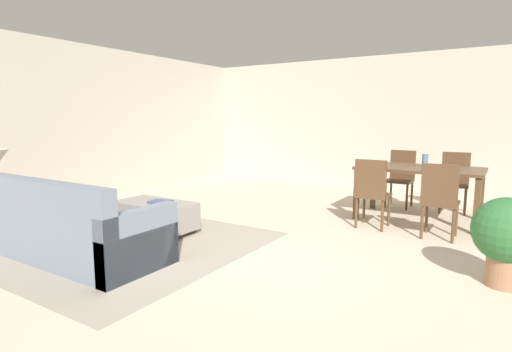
{
  "coord_description": "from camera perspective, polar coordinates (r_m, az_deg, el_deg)",
  "views": [
    {
      "loc": [
        1.8,
        -3.44,
        1.44
      ],
      "look_at": [
        -1.14,
        1.22,
        0.65
      ],
      "focal_mm": 28.3,
      "sensor_mm": 36.0,
      "label": 1
    }
  ],
  "objects": [
    {
      "name": "couch",
      "position": [
        4.66,
        -24.88,
        -6.92
      ],
      "size": [
        2.14,
        0.87,
        0.86
      ],
      "color": "slate",
      "rests_on": "ground_plane"
    },
    {
      "name": "dining_chair_far_left",
      "position": [
        7.05,
        19.79,
        0.15
      ],
      "size": [
        0.41,
        0.41,
        0.92
      ],
      "color": "#513823",
      "rests_on": "ground_plane"
    },
    {
      "name": "dining_table",
      "position": [
        6.15,
        22.11,
        0.34
      ],
      "size": [
        1.64,
        0.96,
        0.76
      ],
      "color": "#513823",
      "rests_on": "ground_plane"
    },
    {
      "name": "potted_plant",
      "position": [
        4.07,
        31.93,
        -7.03
      ],
      "size": [
        0.56,
        0.56,
        0.78
      ],
      "color": "#996B4C",
      "rests_on": "ground_plane"
    },
    {
      "name": "wall_back",
      "position": [
        8.63,
        20.39,
        7.03
      ],
      "size": [
        9.0,
        0.12,
        2.7
      ],
      "primitive_type": "cube",
      "color": "#BCB2A0",
      "rests_on": "ground_plane"
    },
    {
      "name": "area_rug",
      "position": [
        5.04,
        -18.74,
        -8.87
      ],
      "size": [
        3.0,
        2.8,
        0.01
      ],
      "primitive_type": "cube",
      "color": "gray",
      "rests_on": "ground_plane"
    },
    {
      "name": "ottoman_table",
      "position": [
        5.3,
        -14.04,
        -5.35
      ],
      "size": [
        1.02,
        0.56,
        0.39
      ],
      "color": "gray",
      "rests_on": "ground_plane"
    },
    {
      "name": "book_on_ottoman",
      "position": [
        5.16,
        -13.35,
        -3.59
      ],
      "size": [
        0.29,
        0.24,
        0.03
      ],
      "primitive_type": "cube",
      "rotation": [
        0.0,
        0.0,
        0.16
      ],
      "color": "#3F4C72",
      "rests_on": "ottoman_table"
    },
    {
      "name": "dining_chair_near_right",
      "position": [
        5.26,
        24.56,
        -2.7
      ],
      "size": [
        0.4,
        0.4,
        0.92
      ],
      "color": "#513823",
      "rests_on": "ground_plane"
    },
    {
      "name": "ground_plane",
      "position": [
        4.14,
        4.42,
        -12.25
      ],
      "size": [
        10.8,
        10.8,
        0.0
      ],
      "primitive_type": "plane",
      "color": "beige"
    },
    {
      "name": "wall_left",
      "position": [
        7.43,
        -25.9,
        6.63
      ],
      "size": [
        0.12,
        11.0,
        2.7
      ],
      "primitive_type": "cube",
      "color": "#BCB2A0",
      "rests_on": "ground_plane"
    },
    {
      "name": "dining_chair_near_left",
      "position": [
        5.48,
        16.06,
        -1.86
      ],
      "size": [
        0.4,
        0.4,
        0.92
      ],
      "color": "#513823",
      "rests_on": "ground_plane"
    },
    {
      "name": "dining_chair_far_right",
      "position": [
        6.97,
        26.28,
        -0.3
      ],
      "size": [
        0.42,
        0.42,
        0.92
      ],
      "color": "#513823",
      "rests_on": "ground_plane"
    },
    {
      "name": "vase_centerpiece",
      "position": [
        6.14,
        22.78,
        2.01
      ],
      "size": [
        0.08,
        0.08,
        0.19
      ],
      "primitive_type": "cylinder",
      "color": "slate",
      "rests_on": "dining_table"
    },
    {
      "name": "side_table",
      "position": [
        5.81,
        -32.34,
        -3.1
      ],
      "size": [
        0.4,
        0.4,
        0.55
      ],
      "color": "olive",
      "rests_on": "ground_plane"
    }
  ]
}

